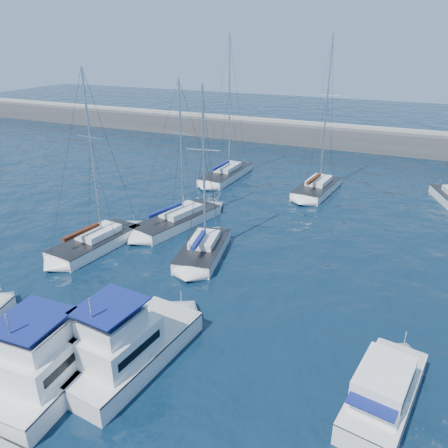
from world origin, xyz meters
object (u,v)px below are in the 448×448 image
at_px(sailboat_mid_b, 178,220).
at_px(sailboat_back_b, 317,188).
at_px(motor_yacht_port_inner, 53,361).
at_px(motor_yacht_stbd_outer, 383,394).
at_px(sailboat_back_a, 226,174).
at_px(motor_yacht_stbd_inner, 127,348).
at_px(sailboat_mid_a, 96,242).
at_px(sailboat_mid_c, 203,250).

height_order(sailboat_mid_b, sailboat_back_b, sailboat_back_b).
bearing_deg(motor_yacht_port_inner, sailboat_back_b, 77.94).
xyz_separation_m(motor_yacht_port_inner, sailboat_mid_b, (-4.16, 19.86, -0.63)).
height_order(motor_yacht_stbd_outer, sailboat_back_a, sailboat_back_a).
height_order(motor_yacht_stbd_outer, sailboat_back_b, sailboat_back_b).
relative_size(motor_yacht_port_inner, motor_yacht_stbd_inner, 1.00).
height_order(sailboat_mid_a, sailboat_back_a, sailboat_back_a).
relative_size(motor_yacht_port_inner, sailboat_mid_b, 0.66).
distance_m(sailboat_mid_a, sailboat_back_b, 25.22).
distance_m(motor_yacht_stbd_outer, sailboat_back_b, 31.11).
relative_size(sailboat_back_a, sailboat_back_b, 1.00).
bearing_deg(sailboat_back_a, sailboat_mid_a, -92.85).
height_order(motor_yacht_stbd_inner, sailboat_back_a, sailboat_back_a).
bearing_deg(sailboat_mid_c, motor_yacht_stbd_outer, -46.63).
relative_size(motor_yacht_port_inner, sailboat_mid_a, 0.60).
bearing_deg(sailboat_back_b, sailboat_back_a, -177.41).
bearing_deg(sailboat_back_b, motor_yacht_stbd_outer, -65.12).
xyz_separation_m(motor_yacht_stbd_inner, sailboat_back_a, (-8.70, 32.62, -0.60)).
xyz_separation_m(sailboat_mid_a, sailboat_back_b, (13.52, 21.28, 0.02)).
bearing_deg(sailboat_mid_c, motor_yacht_port_inner, -103.79).
height_order(motor_yacht_stbd_inner, sailboat_mid_c, sailboat_mid_c).
height_order(sailboat_mid_a, sailboat_mid_c, sailboat_mid_a).
distance_m(sailboat_mid_c, sailboat_back_a, 20.81).
xyz_separation_m(motor_yacht_stbd_inner, motor_yacht_stbd_outer, (12.65, 2.36, -0.19)).
bearing_deg(motor_yacht_stbd_inner, sailboat_mid_a, 141.28).
height_order(motor_yacht_stbd_inner, sailboat_mid_b, sailboat_mid_b).
height_order(sailboat_mid_b, sailboat_mid_c, sailboat_mid_c).
height_order(motor_yacht_stbd_inner, motor_yacht_stbd_outer, motor_yacht_stbd_inner).
bearing_deg(sailboat_back_a, motor_yacht_stbd_outer, -52.35).
relative_size(motor_yacht_stbd_inner, sailboat_mid_a, 0.60).
relative_size(motor_yacht_stbd_inner, motor_yacht_stbd_outer, 1.21).
relative_size(motor_yacht_stbd_inner, sailboat_mid_c, 0.64).
distance_m(motor_yacht_stbd_outer, sailboat_back_a, 37.04).
relative_size(motor_yacht_stbd_inner, sailboat_back_b, 0.52).
bearing_deg(motor_yacht_port_inner, motor_yacht_stbd_inner, 37.52).
height_order(motor_yacht_port_inner, sailboat_mid_a, sailboat_mid_a).
xyz_separation_m(motor_yacht_stbd_outer, sailboat_back_a, (-21.35, 30.26, -0.41)).
bearing_deg(sailboat_back_a, motor_yacht_port_inner, -77.95).
xyz_separation_m(sailboat_mid_b, sailboat_back_a, (-1.77, 15.12, 0.04)).
relative_size(motor_yacht_stbd_outer, sailboat_mid_b, 0.54).
bearing_deg(sailboat_back_b, sailboat_mid_a, -116.05).
distance_m(motor_yacht_port_inner, sailboat_mid_b, 20.30).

